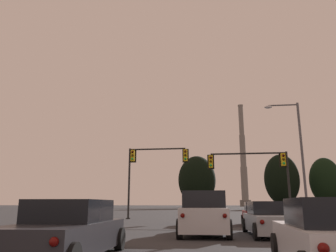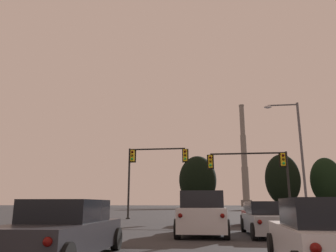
{
  "view_description": "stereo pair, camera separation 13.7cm",
  "coord_description": "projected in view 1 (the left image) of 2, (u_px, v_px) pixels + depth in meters",
  "views": [
    {
      "loc": [
        0.64,
        -2.16,
        1.32
      ],
      "look_at": [
        -4.12,
        33.63,
        9.92
      ],
      "focal_mm": 35.0,
      "sensor_mm": 36.0,
      "label": 1
    },
    {
      "loc": [
        0.78,
        -2.14,
        1.32
      ],
      "look_at": [
        -4.12,
        33.63,
        9.92
      ],
      "focal_mm": 35.0,
      "sensor_mm": 36.0,
      "label": 2
    }
  ],
  "objects": [
    {
      "name": "suv_center_lane_second",
      "position": [
        204.0,
        214.0,
        14.5
      ],
      "size": [
        2.14,
        4.92,
        1.86
      ],
      "rotation": [
        0.0,
        0.0,
        0.01
      ],
      "color": "silver",
      "rests_on": "ground_plane"
    },
    {
      "name": "hatchback_right_lane_third",
      "position": [
        332.0,
        238.0,
        6.53
      ],
      "size": [
        2.04,
        4.16,
        1.44
      ],
      "rotation": [
        0.0,
        0.0,
        -0.04
      ],
      "color": "silver",
      "rests_on": "ground_plane"
    },
    {
      "name": "sedan_left_lane_third",
      "position": [
        67.0,
        231.0,
        8.03
      ],
      "size": [
        2.16,
        4.77,
        1.43
      ],
      "rotation": [
        0.0,
        0.0,
        0.04
      ],
      "color": "#232328",
      "rests_on": "ground_plane"
    },
    {
      "name": "sedan_center_lane_front",
      "position": [
        205.0,
        214.0,
        21.26
      ],
      "size": [
        2.07,
        4.74,
        1.43
      ],
      "rotation": [
        0.0,
        0.0,
        -0.02
      ],
      "color": "gray",
      "rests_on": "ground_plane"
    },
    {
      "name": "sedan_right_lane_second",
      "position": [
        270.0,
        219.0,
        14.02
      ],
      "size": [
        2.06,
        4.73,
        1.43
      ],
      "rotation": [
        0.0,
        0.0,
        0.02
      ],
      "color": "gray",
      "rests_on": "ground_plane"
    },
    {
      "name": "hatchback_right_lane_front",
      "position": [
        258.0,
        215.0,
        20.41
      ],
      "size": [
        2.02,
        4.15,
        1.44
      ],
      "rotation": [
        0.0,
        0.0,
        -0.03
      ],
      "color": "maroon",
      "rests_on": "ground_plane"
    },
    {
      "name": "traffic_light_overhead_left",
      "position": [
        149.0,
        164.0,
        30.04
      ],
      "size": [
        5.69,
        0.5,
        6.36
      ],
      "color": "black",
      "rests_on": "ground_plane"
    },
    {
      "name": "traffic_light_overhead_right",
      "position": [
        259.0,
        167.0,
        27.26
      ],
      "size": [
        6.75,
        0.5,
        5.56
      ],
      "color": "black",
      "rests_on": "ground_plane"
    },
    {
      "name": "street_lamp",
      "position": [
        297.0,
        148.0,
        26.83
      ],
      "size": [
        2.84,
        0.36,
        9.64
      ],
      "color": "#56565B",
      "rests_on": "ground_plane"
    },
    {
      "name": "smokestack",
      "position": [
        244.0,
        165.0,
        166.36
      ],
      "size": [
        5.45,
        5.45,
        52.43
      ],
      "color": "slate",
      "rests_on": "ground_plane"
    },
    {
      "name": "treeline_far_left",
      "position": [
        325.0,
        181.0,
        86.31
      ],
      "size": [
        8.07,
        7.26,
        13.36
      ],
      "color": "black",
      "rests_on": "ground_plane"
    },
    {
      "name": "treeline_center_left",
      "position": [
        282.0,
        179.0,
        86.09
      ],
      "size": [
        9.0,
        8.1,
        14.21
      ],
      "color": "black",
      "rests_on": "ground_plane"
    },
    {
      "name": "treeline_center_right",
      "position": [
        197.0,
        180.0,
        96.05
      ],
      "size": [
        10.94,
        9.84,
        15.16
      ],
      "color": "black",
      "rests_on": "ground_plane"
    }
  ]
}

